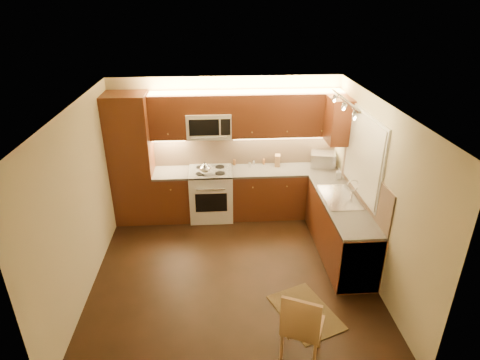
{
  "coord_description": "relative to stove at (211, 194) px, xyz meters",
  "views": [
    {
      "loc": [
        -0.21,
        -4.78,
        3.77
      ],
      "look_at": [
        0.15,
        0.55,
        1.25
      ],
      "focal_mm": 29.8,
      "sensor_mm": 36.0,
      "label": 1
    }
  ],
  "objects": [
    {
      "name": "counter_back_left",
      "position": [
        -0.69,
        0.02,
        0.42
      ],
      "size": [
        0.62,
        0.6,
        0.04
      ],
      "primitive_type": "cube",
      "color": "#3D3A37",
      "rests_on": "base_cab_back_left"
    },
    {
      "name": "base_cab_back_right",
      "position": [
        1.34,
        0.02,
        -0.03
      ],
      "size": [
        1.92,
        0.6,
        0.86
      ],
      "primitive_type": "cube",
      "color": "#4E2810",
      "rests_on": "floor"
    },
    {
      "name": "faucet",
      "position": [
        2.18,
        -1.12,
        0.59
      ],
      "size": [
        0.2,
        0.04,
        0.3
      ],
      "primitive_type": null,
      "color": "silver",
      "rests_on": "counter_right"
    },
    {
      "name": "upper_cab_back_left",
      "position": [
        -0.69,
        0.15,
        1.42
      ],
      "size": [
        0.62,
        0.35,
        0.75
      ],
      "primitive_type": "cube",
      "color": "#4E2810",
      "rests_on": "wall_back"
    },
    {
      "name": "backsplash_right",
      "position": [
        2.29,
        -1.28,
        0.74
      ],
      "size": [
        0.02,
        2.0,
        0.6
      ],
      "primitive_type": "cube",
      "color": "tan",
      "rests_on": "wall_right"
    },
    {
      "name": "base_cab_back_left",
      "position": [
        -0.69,
        0.02,
        -0.03
      ],
      "size": [
        0.62,
        0.6,
        0.86
      ],
      "primitive_type": "cube",
      "color": "#4E2810",
      "rests_on": "floor"
    },
    {
      "name": "spice_jar_a",
      "position": [
        0.8,
        0.26,
        0.48
      ],
      "size": [
        0.05,
        0.05,
        0.08
      ],
      "primitive_type": "cylinder",
      "rotation": [
        0.0,
        0.0,
        -0.14
      ],
      "color": "silver",
      "rests_on": "counter_back_right"
    },
    {
      "name": "spice_jar_b",
      "position": [
        0.44,
        0.26,
        0.49
      ],
      "size": [
        0.05,
        0.05,
        0.11
      ],
      "primitive_type": "cylinder",
      "rotation": [
        0.0,
        0.0,
        -0.12
      ],
      "color": "brown",
      "rests_on": "counter_back_right"
    },
    {
      "name": "knife_block",
      "position": [
        1.22,
        0.18,
        0.55
      ],
      "size": [
        0.12,
        0.17,
        0.21
      ],
      "primitive_type": "cube",
      "rotation": [
        0.0,
        0.0,
        -0.17
      ],
      "color": "#946B43",
      "rests_on": "counter_back_right"
    },
    {
      "name": "upper_cab_bridge",
      "position": [
        0.0,
        0.15,
        1.63
      ],
      "size": [
        0.76,
        0.35,
        0.31
      ],
      "primitive_type": "cube",
      "color": "#4E2810",
      "rests_on": "wall_back"
    },
    {
      "name": "spice_jar_c",
      "position": [
        0.71,
        0.15,
        0.49
      ],
      "size": [
        0.06,
        0.06,
        0.11
      ],
      "primitive_type": "cylinder",
      "rotation": [
        0.0,
        0.0,
        0.27
      ],
      "color": "silver",
      "rests_on": "counter_back_right"
    },
    {
      "name": "upper_cab_back_right",
      "position": [
        1.34,
        0.15,
        1.42
      ],
      "size": [
        1.92,
        0.35,
        0.75
      ],
      "primitive_type": "cube",
      "color": "#4E2810",
      "rests_on": "wall_back"
    },
    {
      "name": "base_cab_right",
      "position": [
        2.0,
        -1.28,
        -0.03
      ],
      "size": [
        0.6,
        2.0,
        0.86
      ],
      "primitive_type": "cube",
      "color": "#4E2810",
      "rests_on": "floor"
    },
    {
      "name": "dining_chair",
      "position": [
        1.0,
        -3.23,
        0.02
      ],
      "size": [
        0.56,
        0.56,
        0.95
      ],
      "primitive_type": null,
      "rotation": [
        0.0,
        0.0,
        -0.42
      ],
      "color": "#946B43",
      "rests_on": "floor"
    },
    {
      "name": "wall_left",
      "position": [
        -1.7,
        -1.68,
        0.79
      ],
      "size": [
        0.01,
        4.0,
        2.5
      ],
      "primitive_type": "cube",
      "color": "#BDB28A",
      "rests_on": "ground"
    },
    {
      "name": "floor",
      "position": [
        0.3,
        -1.68,
        -0.46
      ],
      "size": [
        4.0,
        4.0,
        0.01
      ],
      "primitive_type": "cube",
      "color": "black",
      "rests_on": "ground"
    },
    {
      "name": "upper_cab_right_corner",
      "position": [
        2.12,
        -0.28,
        1.42
      ],
      "size": [
        0.35,
        0.5,
        0.75
      ],
      "primitive_type": "cube",
      "color": "#4E2810",
      "rests_on": "wall_right"
    },
    {
      "name": "window_frame",
      "position": [
        2.29,
        -1.12,
        1.14
      ],
      "size": [
        0.03,
        1.44,
        1.24
      ],
      "primitive_type": "cube",
      "color": "silver",
      "rests_on": "wall_right"
    },
    {
      "name": "counter_back_right",
      "position": [
        1.34,
        0.02,
        0.42
      ],
      "size": [
        1.92,
        0.6,
        0.04
      ],
      "primitive_type": "cube",
      "color": "#3D3A37",
      "rests_on": "base_cab_back_right"
    },
    {
      "name": "window_blinds",
      "position": [
        2.27,
        -1.12,
        1.14
      ],
      "size": [
        0.02,
        1.36,
        1.16
      ],
      "primitive_type": "cube",
      "color": "silver",
      "rests_on": "wall_right"
    },
    {
      "name": "wall_right",
      "position": [
        2.3,
        -1.68,
        0.79
      ],
      "size": [
        0.01,
        4.0,
        2.5
      ],
      "primitive_type": "cube",
      "color": "#BDB28A",
      "rests_on": "ground"
    },
    {
      "name": "soap_bottle",
      "position": [
        2.17,
        -0.43,
        0.53
      ],
      "size": [
        0.1,
        0.1,
        0.18
      ],
      "primitive_type": "imported",
      "rotation": [
        0.0,
        0.0,
        -0.28
      ],
      "color": "#B8B8BC",
      "rests_on": "counter_right"
    },
    {
      "name": "rug",
      "position": [
        1.21,
        -2.58,
        -0.45
      ],
      "size": [
        0.94,
        1.12,
        0.01
      ],
      "primitive_type": "cube",
      "rotation": [
        0.0,
        0.0,
        0.38
      ],
      "color": "black",
      "rests_on": "floor"
    },
    {
      "name": "dishwasher",
      "position": [
        2.0,
        -1.98,
        -0.03
      ],
      "size": [
        0.58,
        0.6,
        0.84
      ],
      "primitive_type": "cube",
      "color": "silver",
      "rests_on": "floor"
    },
    {
      "name": "ceiling",
      "position": [
        0.3,
        -1.68,
        2.04
      ],
      "size": [
        4.0,
        4.0,
        0.01
      ],
      "primitive_type": "cube",
      "color": "beige",
      "rests_on": "ground"
    },
    {
      "name": "microwave",
      "position": [
        0.0,
        0.14,
        1.26
      ],
      "size": [
        0.76,
        0.38,
        0.44
      ],
      "primitive_type": null,
      "color": "silver",
      "rests_on": "wall_back"
    },
    {
      "name": "pantry",
      "position": [
        -1.35,
        0.02,
        0.69
      ],
      "size": [
        0.7,
        0.6,
        2.3
      ],
      "primitive_type": "cube",
      "color": "#4E2810",
      "rests_on": "floor"
    },
    {
      "name": "sink",
      "position": [
        2.0,
        -1.12,
        0.52
      ],
      "size": [
        0.52,
        0.86,
        0.15
      ],
      "primitive_type": null,
      "color": "silver",
      "rests_on": "counter_right"
    },
    {
      "name": "track_light_bar",
      "position": [
        1.85,
        -1.27,
        2.0
      ],
      "size": [
        0.04,
        1.2,
        0.03
      ],
      "primitive_type": "cube",
      "color": "silver",
      "rests_on": "ceiling"
    },
    {
      "name": "wall_back",
      "position": [
        0.3,
        0.32,
        0.79
      ],
      "size": [
        4.0,
        0.01,
        2.5
      ],
      "primitive_type": "cube",
      "color": "#BDB28A",
      "rests_on": "ground"
    },
    {
      "name": "stove",
      "position": [
        0.0,
        0.0,
        0.0
      ],
      "size": [
        0.76,
        0.65,
        0.92
      ],
      "primitive_type": null,
      "color": "silver",
      "rests_on": "floor"
    },
    {
      "name": "counter_right",
      "position": [
        2.0,
        -1.28,
        0.42
      ],
      "size": [
        0.6,
        2.0,
        0.04
      ],
      "primitive_type": "cube",
      "color": "#3D3A37",
      "rests_on": "base_cab_right"
    },
    {
      "name": "kettle",
      "position": [
        -0.09,
        -0.15,
        0.58
      ],
      "size": [
        0.21,
        0.21,
        0.23
      ],
      "primitive_type": null,
      "rotation": [
        0.0,
        0.0,
        0.03
      ],
      "color": "silver",
      "rests_on": "stove"
    },
    {
      "name": "wall_front",
      "position": [
        0.3,
        -3.67,
        0.79
      ],
      "size": [
        4.0,
        0.01,
        2.5
      ],
      "primitive_type": "cube",
      "color": "#BDB28A",
      "rests_on": "ground"
    },
    {
      "name": "spice_jar_d",
      "position": [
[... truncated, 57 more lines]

